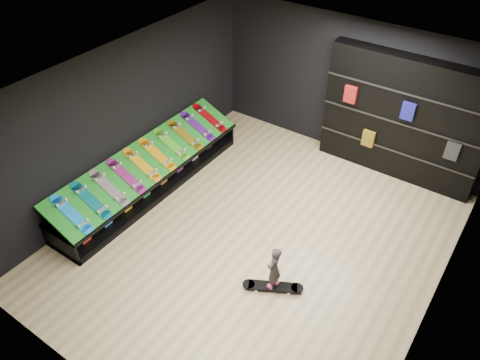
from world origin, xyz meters
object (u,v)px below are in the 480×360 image
Objects in this scene: floor_skateboard at (273,287)px; back_shelving at (403,119)px; child at (274,275)px; display_rack at (151,178)px.

back_shelving is at bearing 55.21° from floor_skateboard.
child is (0.00, 0.00, 0.29)m from floor_skateboard.
floor_skateboard is at bearing -95.80° from back_shelving.
back_shelving is 4.32m from floor_skateboard.
display_rack is 9.01× the size of child.
display_rack is 5.15m from back_shelving.
display_rack is 1.41× the size of back_shelving.
display_rack is at bearing -138.85° from back_shelving.
child is (-0.42, -4.12, -0.94)m from back_shelving.
back_shelving is at bearing 41.15° from display_rack.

